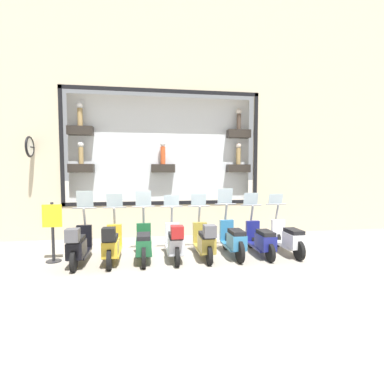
{
  "coord_description": "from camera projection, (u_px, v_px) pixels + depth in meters",
  "views": [
    {
      "loc": [
        -6.57,
        0.63,
        2.21
      ],
      "look_at": [
        2.18,
        -0.76,
        1.58
      ],
      "focal_mm": 28.0,
      "sensor_mm": 36.0,
      "label": 1
    }
  ],
  "objects": [
    {
      "name": "scooter_yellow_6",
      "position": [
        112.0,
        244.0,
        7.13
      ],
      "size": [
        1.79,
        0.6,
        1.61
      ],
      "color": "black",
      "rests_on": "ground_plane"
    },
    {
      "name": "scooter_white_0",
      "position": [
        288.0,
        238.0,
        7.91
      ],
      "size": [
        1.8,
        0.61,
        1.54
      ],
      "color": "black",
      "rests_on": "ground_plane"
    },
    {
      "name": "scooter_teal_2",
      "position": [
        233.0,
        239.0,
        7.68
      ],
      "size": [
        1.81,
        0.6,
        1.72
      ],
      "color": "black",
      "rests_on": "ground_plane"
    },
    {
      "name": "building_facade",
      "position": [
        163.0,
        83.0,
        9.91
      ],
      "size": [
        1.24,
        36.0,
        10.0
      ],
      "color": "beige",
      "rests_on": "ground_plane"
    },
    {
      "name": "ground_plane",
      "position": [
        174.0,
        269.0,
        6.73
      ],
      "size": [
        120.0,
        120.0,
        0.0
      ],
      "primitive_type": "plane",
      "color": "gray"
    },
    {
      "name": "scooter_black_7",
      "position": [
        78.0,
        245.0,
        7.01
      ],
      "size": [
        1.79,
        0.61,
        1.69
      ],
      "color": "black",
      "rests_on": "ground_plane"
    },
    {
      "name": "scooter_navy_1",
      "position": [
        261.0,
        240.0,
        7.79
      ],
      "size": [
        1.79,
        0.61,
        1.58
      ],
      "color": "black",
      "rests_on": "ground_plane"
    },
    {
      "name": "shop_sign_post",
      "position": [
        53.0,
        230.0,
        7.22
      ],
      "size": [
        0.36,
        0.45,
        1.45
      ],
      "color": "#232326",
      "rests_on": "ground_plane"
    },
    {
      "name": "scooter_silver_4",
      "position": [
        175.0,
        242.0,
        7.37
      ],
      "size": [
        1.79,
        0.61,
        1.55
      ],
      "color": "black",
      "rests_on": "ground_plane"
    },
    {
      "name": "scooter_green_5",
      "position": [
        144.0,
        244.0,
        7.32
      ],
      "size": [
        1.8,
        0.6,
        1.67
      ],
      "color": "black",
      "rests_on": "ground_plane"
    },
    {
      "name": "scooter_olive_3",
      "position": [
        205.0,
        241.0,
        7.48
      ],
      "size": [
        1.79,
        0.6,
        1.57
      ],
      "color": "black",
      "rests_on": "ground_plane"
    }
  ]
}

